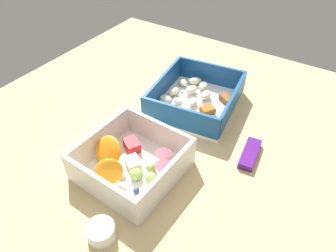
% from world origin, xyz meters
% --- Properties ---
extents(table_surface, '(0.80, 0.80, 0.02)m').
position_xyz_m(table_surface, '(0.00, 0.00, 0.01)').
color(table_surface, tan).
rests_on(table_surface, ground).
extents(pasta_container, '(0.19, 0.17, 0.05)m').
position_xyz_m(pasta_container, '(-0.11, -0.01, 0.04)').
color(pasta_container, white).
rests_on(pasta_container, table_surface).
extents(fruit_bowl, '(0.15, 0.15, 0.06)m').
position_xyz_m(fruit_bowl, '(0.10, -0.01, 0.04)').
color(fruit_bowl, white).
rests_on(fruit_bowl, table_surface).
extents(candy_bar, '(0.07, 0.03, 0.01)m').
position_xyz_m(candy_bar, '(-0.03, 0.14, 0.03)').
color(candy_bar, '#51197A').
rests_on(candy_bar, table_surface).
extents(paper_cup_liner, '(0.04, 0.04, 0.02)m').
position_xyz_m(paper_cup_liner, '(0.21, 0.02, 0.03)').
color(paper_cup_liner, white).
rests_on(paper_cup_liner, table_surface).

